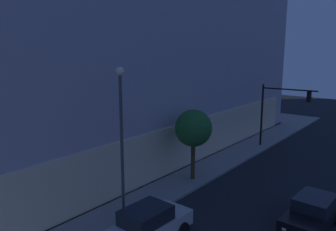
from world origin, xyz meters
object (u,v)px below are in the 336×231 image
(street_lamp_sidewalk, at_px, (121,126))
(car_black, at_px, (312,212))
(traffic_light_far_corner, at_px, (280,105))
(car_silver, at_px, (149,224))
(modern_building, at_px, (77,30))
(sidewalk_tree, at_px, (193,128))

(street_lamp_sidewalk, bearing_deg, car_black, -56.02)
(traffic_light_far_corner, distance_m, car_silver, 18.69)
(street_lamp_sidewalk, relative_size, car_black, 1.82)
(traffic_light_far_corner, xyz_separation_m, car_silver, (-18.41, -0.95, -3.10))
(modern_building, bearing_deg, sidewalk_tree, -101.18)
(street_lamp_sidewalk, distance_m, car_black, 10.54)
(modern_building, height_order, traffic_light_far_corner, modern_building)
(street_lamp_sidewalk, distance_m, car_silver, 4.91)
(modern_building, bearing_deg, car_silver, -119.50)
(traffic_light_far_corner, bearing_deg, street_lamp_sidewalk, 175.19)
(modern_building, xyz_separation_m, traffic_light_far_corner, (7.68, -18.01, -6.76))
(traffic_light_far_corner, distance_m, car_black, 14.29)
(traffic_light_far_corner, bearing_deg, sidewalk_tree, 170.86)
(car_silver, distance_m, car_black, 8.23)
(car_black, bearing_deg, traffic_light_far_corner, 27.79)
(street_lamp_sidewalk, bearing_deg, sidewalk_tree, 2.22)
(traffic_light_far_corner, relative_size, car_silver, 1.32)
(car_silver, bearing_deg, sidewalk_tree, 19.79)
(modern_building, relative_size, sidewalk_tree, 7.62)
(modern_building, relative_size, traffic_light_far_corner, 6.50)
(car_silver, height_order, car_black, car_silver)
(car_silver, bearing_deg, street_lamp_sidewalk, 74.01)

